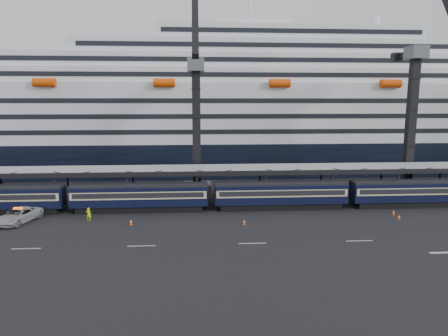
% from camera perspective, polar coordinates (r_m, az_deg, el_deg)
% --- Properties ---
extents(ground, '(260.00, 260.00, 0.00)m').
position_cam_1_polar(ground, '(51.77, 19.13, -8.26)').
color(ground, black).
rests_on(ground, ground).
extents(train, '(133.05, 3.00, 4.05)m').
position_cam_1_polar(train, '(58.83, 11.28, -3.59)').
color(train, black).
rests_on(train, ground).
extents(canopy, '(130.00, 6.25, 5.53)m').
position_cam_1_polar(canopy, '(63.34, 14.50, 0.03)').
color(canopy, gray).
rests_on(canopy, ground).
extents(cruise_ship, '(214.09, 28.84, 34.00)m').
position_cam_1_polar(cruise_ship, '(93.25, 7.87, 7.55)').
color(cruise_ship, black).
rests_on(cruise_ship, ground).
extents(crane_dark_near, '(4.50, 17.75, 35.08)m').
position_cam_1_polar(crane_dark_near, '(63.99, -3.96, 6.42)').
color(crane_dark_near, '#4D5055').
rests_on(crane_dark_near, ground).
extents(crane_dark_mid, '(4.50, 18.24, 39.64)m').
position_cam_1_polar(crane_dark_mid, '(71.93, 25.37, 7.01)').
color(crane_dark_mid, '#4D5055').
rests_on(crane_dark_mid, ground).
extents(pickup_truck, '(4.68, 7.10, 1.81)m').
position_cam_1_polar(pickup_truck, '(57.72, -27.28, -6.05)').
color(pickup_truck, '#9D9FA4').
rests_on(pickup_truck, ground).
extents(worker, '(0.70, 0.51, 1.77)m').
position_cam_1_polar(worker, '(54.89, -18.77, -6.28)').
color(worker, '#E1F40C').
rests_on(worker, ground).
extents(traffic_cone_b, '(0.39, 0.39, 0.77)m').
position_cam_1_polar(traffic_cone_b, '(51.87, -13.15, -7.51)').
color(traffic_cone_b, '#EC4907').
rests_on(traffic_cone_b, ground).
extents(traffic_cone_c, '(0.35, 0.35, 0.70)m').
position_cam_1_polar(traffic_cone_c, '(50.73, 2.90, -7.69)').
color(traffic_cone_c, '#EC4907').
rests_on(traffic_cone_c, ground).
extents(traffic_cone_d, '(0.36, 0.36, 0.73)m').
position_cam_1_polar(traffic_cone_d, '(57.51, 23.72, -6.41)').
color(traffic_cone_d, '#EC4907').
rests_on(traffic_cone_d, ground).
extents(traffic_cone_e, '(0.36, 0.36, 0.73)m').
position_cam_1_polar(traffic_cone_e, '(59.59, 23.06, -5.83)').
color(traffic_cone_e, '#EC4907').
rests_on(traffic_cone_e, ground).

